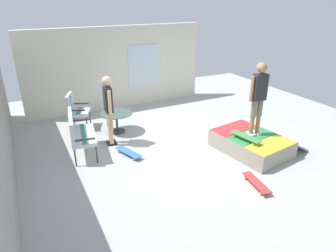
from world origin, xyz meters
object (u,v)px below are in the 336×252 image
Objects in this scene: person_skater at (259,94)px; patio_bench at (78,131)px; skateboard_by_bench at (128,152)px; skate_ramp at (251,143)px; skateboard_spare at (256,183)px; patio_chair_near_house at (75,108)px; patio_table at (117,118)px; person_watching at (108,105)px; skateboard_on_ramp at (246,137)px.

patio_bench is at bearing 65.57° from person_skater.
skate_ramp is at bearing -112.71° from skateboard_by_bench.
patio_bench is 1.61× the size of skateboard_spare.
patio_chair_near_house reaches higher than patio_table.
skateboard_spare is (-1.25, 0.99, -1.38)m from person_skater.
patio_bench is at bearing 124.44° from patio_table.
patio_chair_near_house is (3.42, 3.54, 0.40)m from skate_ramp.
person_watching reaches higher than patio_table.
skateboard_on_ramp is (-0.16, 0.40, -0.95)m from person_skater.
person_skater is 2.14× the size of skateboard_on_ramp.
skate_ramp is at bearing -135.35° from patio_table.
person_watching reaches higher than patio_bench.
patio_table is at bearing 23.32° from skateboard_spare.
skate_ramp is at bearing -133.99° from patio_chair_near_house.
skateboard_on_ramp is (-2.09, -2.62, -0.54)m from person_watching.
skateboard_by_bench is (1.13, 2.84, -1.38)m from person_skater.
person_skater is at bearing -133.24° from patio_chair_near_house.
patio_bench reaches higher than skate_ramp.
person_skater is 3.36m from skateboard_by_bench.
patio_bench is 1.48m from patio_table.
person_watching reaches higher than skateboard_by_bench.
person_skater is 2.14× the size of skateboard_spare.
patio_table is (-0.81, -0.96, -0.21)m from patio_chair_near_house.
patio_bench is 4.18m from skateboard_spare.
skateboard_on_ramp is (-3.55, -3.20, -0.10)m from patio_chair_near_house.
skateboard_spare is (-1.22, 0.93, -0.13)m from skate_ramp.
skate_ramp is 3.68m from patio_table.
patio_table is 1.09× the size of skateboard_on_ramp.
person_watching is at bearing 57.41° from person_skater.
patio_bench is 0.74× the size of person_watching.
skateboard_spare is at bearing 151.47° from skateboard_on_ramp.
patio_chair_near_house is 2.44m from skateboard_by_bench.
patio_chair_near_house is at bearing 49.98° from patio_table.
person_skater is at bearing -111.74° from skateboard_by_bench.
patio_bench is at bearing 43.64° from skateboard_spare.
patio_chair_near_house reaches higher than skateboard_on_ramp.
skate_ramp is 1.14× the size of person_skater.
patio_chair_near_house reaches higher than skate_ramp.
skateboard_spare is 1.00× the size of skateboard_on_ramp.
person_skater reaches higher than patio_table.
skateboard_on_ramp reaches higher than skate_ramp.
patio_table is at bearing -29.94° from person_watching.
skateboard_spare is at bearing -147.48° from person_watching.
patio_table is 1.00m from person_watching.
skateboard_spare is (-4.64, -2.61, -0.53)m from patio_chair_near_house.
skateboard_spare is (-3.83, -1.65, -0.32)m from patio_table.
person_skater is (-3.39, -3.60, 0.85)m from patio_chair_near_house.
patio_chair_near_house is 1.63m from person_watching.
patio_chair_near_house reaches higher than skateboard_spare.
patio_table is (2.61, 2.58, 0.19)m from skate_ramp.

